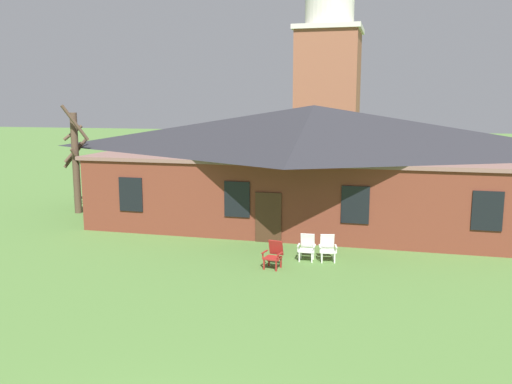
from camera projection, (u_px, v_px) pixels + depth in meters
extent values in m
cube|color=brown|center=(313.00, 187.00, 26.61)|extent=(19.44, 10.00, 3.20)
cube|color=#835E55|center=(313.00, 153.00, 26.33)|extent=(19.83, 10.20, 0.16)
pyramid|color=#28282D|center=(314.00, 129.00, 26.13)|extent=(20.22, 10.40, 2.25)
cube|color=black|center=(131.00, 194.00, 23.56)|extent=(1.10, 0.06, 1.50)
cube|color=black|center=(237.00, 199.00, 22.37)|extent=(1.10, 0.06, 1.50)
cube|color=black|center=(355.00, 205.00, 21.19)|extent=(1.10, 0.06, 1.50)
cube|color=black|center=(487.00, 211.00, 20.00)|extent=(1.10, 0.06, 1.50)
cube|color=#422819|center=(268.00, 218.00, 22.16)|extent=(1.10, 0.06, 2.10)
cube|color=#93563D|center=(328.00, 104.00, 43.03)|extent=(4.80, 4.80, 11.17)
cube|color=silver|center=(329.00, 30.00, 42.07)|extent=(5.18, 5.18, 0.36)
cylinder|color=silver|center=(330.00, 13.00, 41.86)|extent=(3.80, 3.80, 2.20)
cube|color=maroon|center=(276.00, 266.00, 18.51)|extent=(0.06, 0.06, 0.36)
cube|color=maroon|center=(264.00, 265.00, 18.69)|extent=(0.06, 0.06, 0.36)
cube|color=maroon|center=(281.00, 263.00, 18.90)|extent=(0.06, 0.06, 0.36)
cube|color=maroon|center=(269.00, 261.00, 19.09)|extent=(0.06, 0.06, 0.36)
cube|color=maroon|center=(273.00, 258.00, 18.76)|extent=(0.62, 0.61, 0.05)
cube|color=maroon|center=(276.00, 248.00, 18.99)|extent=(0.54, 0.28, 0.54)
cube|color=maroon|center=(280.00, 254.00, 18.60)|extent=(0.14, 0.47, 0.03)
cube|color=maroon|center=(278.00, 258.00, 18.47)|extent=(0.05, 0.05, 0.22)
cube|color=maroon|center=(265.00, 252.00, 18.83)|extent=(0.14, 0.47, 0.03)
cube|color=maroon|center=(263.00, 256.00, 18.70)|extent=(0.05, 0.05, 0.22)
cube|color=silver|center=(312.00, 258.00, 19.48)|extent=(0.05, 0.05, 0.36)
cube|color=silver|center=(299.00, 257.00, 19.58)|extent=(0.05, 0.05, 0.36)
cube|color=silver|center=(313.00, 255.00, 19.91)|extent=(0.05, 0.05, 0.36)
cube|color=silver|center=(301.00, 254.00, 20.01)|extent=(0.05, 0.05, 0.36)
cube|color=silver|center=(306.00, 250.00, 19.71)|extent=(0.55, 0.54, 0.05)
cube|color=silver|center=(308.00, 240.00, 19.96)|extent=(0.52, 0.21, 0.54)
cube|color=silver|center=(314.00, 246.00, 19.60)|extent=(0.07, 0.47, 0.03)
cube|color=silver|center=(314.00, 250.00, 19.46)|extent=(0.04, 0.04, 0.22)
cube|color=silver|center=(299.00, 245.00, 19.72)|extent=(0.07, 0.47, 0.03)
cube|color=silver|center=(298.00, 249.00, 19.59)|extent=(0.04, 0.04, 0.22)
cube|color=silver|center=(335.00, 258.00, 19.43)|extent=(0.06, 0.06, 0.36)
cube|color=silver|center=(322.00, 258.00, 19.45)|extent=(0.06, 0.06, 0.36)
cube|color=silver|center=(333.00, 255.00, 19.86)|extent=(0.06, 0.06, 0.36)
cube|color=silver|center=(321.00, 255.00, 19.88)|extent=(0.06, 0.06, 0.36)
cube|color=silver|center=(328.00, 251.00, 19.62)|extent=(0.64, 0.62, 0.05)
cube|color=silver|center=(327.00, 241.00, 19.88)|extent=(0.54, 0.29, 0.54)
cube|color=silver|center=(336.00, 246.00, 19.56)|extent=(0.15, 0.47, 0.03)
cube|color=silver|center=(336.00, 250.00, 19.42)|extent=(0.05, 0.05, 0.22)
cube|color=silver|center=(320.00, 246.00, 19.58)|extent=(0.15, 0.47, 0.03)
cube|color=silver|center=(320.00, 250.00, 19.44)|extent=(0.05, 0.05, 0.22)
cylinder|color=brown|center=(76.00, 163.00, 27.84)|extent=(0.36, 0.36, 5.22)
cylinder|color=brown|center=(74.00, 152.00, 28.13)|extent=(0.84, 0.82, 1.10)
cylinder|color=brown|center=(75.00, 123.00, 26.96)|extent=(1.11, 0.96, 1.84)
cylinder|color=brown|center=(78.00, 159.00, 27.53)|extent=(0.61, 0.78, 1.13)
cylinder|color=brown|center=(76.00, 153.00, 28.30)|extent=(1.19, 0.81, 1.60)
cylinder|color=brown|center=(73.00, 133.00, 27.98)|extent=(0.88, 0.78, 0.83)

